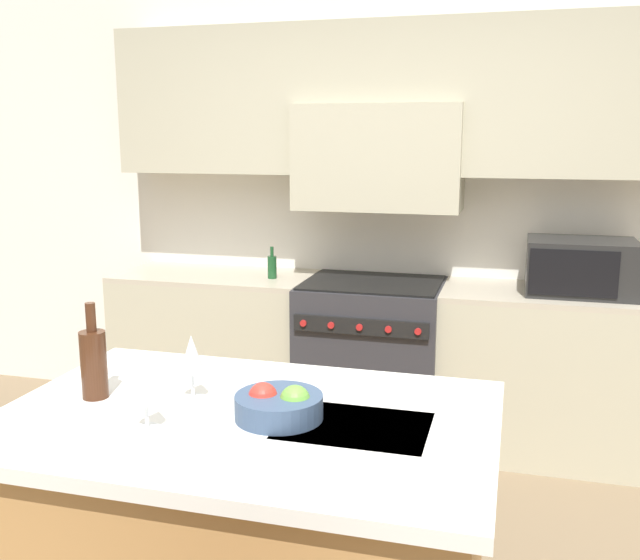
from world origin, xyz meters
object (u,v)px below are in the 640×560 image
object	(u,v)px
wine_glass_near	(145,381)
wine_glass_far	(192,356)
range_stove	(372,359)
fruit_bowl	(279,405)
wine_bottle	(94,362)
oil_bottle_on_counter	(272,266)
microwave	(581,267)

from	to	relation	value
wine_glass_near	wine_glass_far	xyz separation A→B (m)	(0.02, 0.26, 0.00)
range_stove	wine_glass_far	world-z (taller)	wine_glass_far
wine_glass_far	fruit_bowl	world-z (taller)	wine_glass_far
wine_bottle	wine_glass_near	distance (m)	0.35
wine_bottle	oil_bottle_on_counter	xyz separation A→B (m)	(-0.09, 2.01, -0.04)
microwave	fruit_bowl	xyz separation A→B (m)	(-1.01, -2.07, -0.11)
microwave	wine_glass_near	xyz separation A→B (m)	(-1.36, -2.24, -0.01)
range_stove	fruit_bowl	size ratio (longest dim) A/B	3.51
wine_glass_near	oil_bottle_on_counter	size ratio (longest dim) A/B	1.12
microwave	wine_glass_far	bearing A→B (deg)	-124.00
wine_bottle	microwave	bearing A→B (deg)	51.29
microwave	wine_bottle	bearing A→B (deg)	-128.71
range_stove	fruit_bowl	bearing A→B (deg)	-86.70
microwave	range_stove	bearing A→B (deg)	-179.06
wine_bottle	wine_glass_far	xyz separation A→B (m)	(0.31, 0.08, 0.03)
wine_glass_near	wine_glass_far	world-z (taller)	same
wine_glass_far	fruit_bowl	xyz separation A→B (m)	(0.33, -0.08, -0.10)
range_stove	wine_glass_near	bearing A→B (deg)	-95.88
range_stove	microwave	size ratio (longest dim) A/B	1.68
range_stove	wine_glass_far	size ratio (longest dim) A/B	4.41
wine_glass_far	fruit_bowl	size ratio (longest dim) A/B	0.80
fruit_bowl	wine_glass_far	bearing A→B (deg)	165.46
range_stove	microwave	distance (m)	1.28
wine_bottle	oil_bottle_on_counter	world-z (taller)	wine_bottle
wine_glass_far	oil_bottle_on_counter	bearing A→B (deg)	101.70
range_stove	microwave	bearing A→B (deg)	0.94
wine_glass_near	fruit_bowl	xyz separation A→B (m)	(0.35, 0.18, -0.10)
fruit_bowl	microwave	bearing A→B (deg)	63.91
wine_glass_near	oil_bottle_on_counter	distance (m)	2.23
fruit_bowl	oil_bottle_on_counter	size ratio (longest dim) A/B	1.40
wine_bottle	range_stove	bearing A→B (deg)	75.71
oil_bottle_on_counter	range_stove	bearing A→B (deg)	2.33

